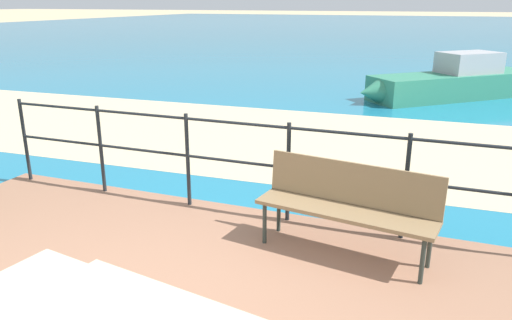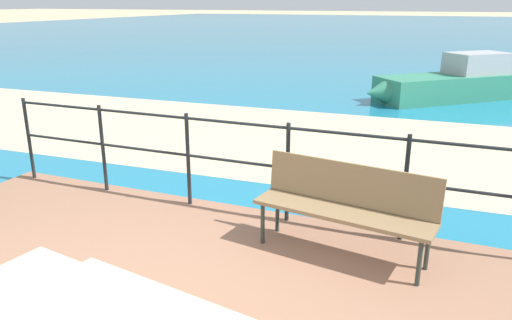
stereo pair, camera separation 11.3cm
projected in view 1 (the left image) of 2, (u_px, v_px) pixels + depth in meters
name	position (u px, v px, depth m)	size (l,w,h in m)	color
sea_water	(422.00, 31.00, 38.90)	(90.00, 90.00, 0.01)	teal
beach_strip	(312.00, 141.00, 8.45)	(54.00, 4.50, 0.01)	beige
park_bench	(348.00, 200.00, 4.47)	(1.68, 0.65, 0.84)	#8C704C
railing_fence	(236.00, 155.00, 5.28)	(5.94, 0.04, 1.07)	#1E2328
boat_near	(455.00, 82.00, 12.08)	(4.26, 3.97, 1.10)	#338466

